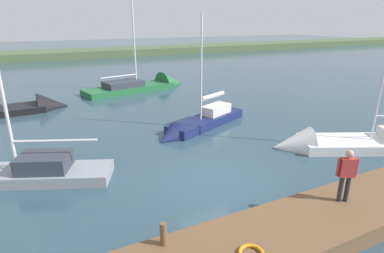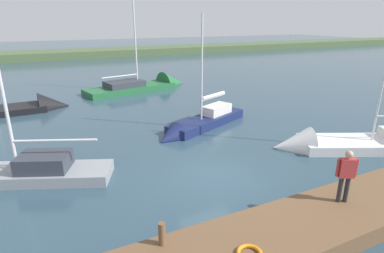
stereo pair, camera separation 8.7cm
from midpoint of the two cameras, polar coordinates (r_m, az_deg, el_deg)
ground_plane at (r=13.16m, az=4.10°, el=-9.23°), size 200.00×200.00×0.00m
far_shoreline at (r=59.38m, az=-20.87°, el=11.64°), size 180.00×8.00×2.40m
dock_pier at (r=10.07m, az=17.46°, el=-17.89°), size 24.40×2.42×0.60m
mooring_post_near at (r=8.62m, az=-5.49°, el=-18.82°), size 0.19×0.19×0.65m
life_ring_buoy at (r=8.58m, az=10.40°, el=-21.65°), size 0.66×0.66×0.10m
sailboat_inner_slip at (r=18.82m, az=1.12°, el=0.16°), size 6.97×4.19×7.23m
sailboat_far_left at (r=30.20m, az=-8.01°, el=7.16°), size 10.28×4.69×11.42m
sailboat_outer_mooring at (r=14.79m, az=-30.09°, el=-7.84°), size 7.21×4.33×8.03m
sailboat_near_dock at (r=25.32m, az=-30.71°, el=2.41°), size 9.90×2.70×11.33m
sailboat_mid_channel at (r=17.80m, az=26.79°, el=-3.09°), size 9.37×5.88×10.42m
person_on_dock at (r=11.07m, az=26.04°, el=-7.44°), size 0.61×0.41×1.78m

